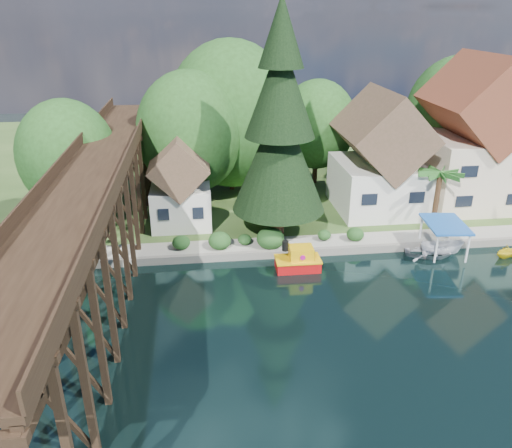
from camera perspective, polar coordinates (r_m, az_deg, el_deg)
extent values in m
plane|color=black|center=(33.10, 10.90, -9.80)|extent=(140.00, 140.00, 0.00)
cube|color=#2B471C|center=(63.43, 1.98, 7.35)|extent=(140.00, 52.00, 0.50)
cube|color=slate|center=(40.72, 13.08, -2.79)|extent=(60.00, 0.40, 0.62)
cube|color=gray|center=(42.41, 15.09, -1.58)|extent=(50.00, 2.60, 0.06)
cube|color=black|center=(22.71, -23.28, -16.74)|extent=(4.00, 0.36, 8.00)
cube|color=black|center=(25.14, -21.40, -12.09)|extent=(4.00, 0.36, 8.00)
cube|color=black|center=(27.73, -19.91, -8.28)|extent=(4.00, 0.36, 8.00)
cube|color=black|center=(30.43, -18.70, -5.13)|extent=(4.00, 0.36, 8.00)
cube|color=black|center=(33.23, -17.71, -2.50)|extent=(4.00, 0.36, 8.00)
cube|color=black|center=(36.09, -16.87, -0.28)|extent=(4.00, 0.36, 8.00)
cube|color=black|center=(39.00, -16.16, 1.61)|extent=(4.00, 0.36, 8.00)
cube|color=black|center=(41.96, -15.54, 3.24)|extent=(4.00, 0.36, 8.00)
cube|color=black|center=(44.94, -15.01, 4.65)|extent=(4.00, 0.36, 8.00)
cube|color=black|center=(47.96, -14.54, 5.88)|extent=(4.00, 0.36, 8.00)
cube|color=black|center=(51.00, -14.12, 6.97)|extent=(4.00, 0.36, 8.00)
cube|color=black|center=(54.06, -13.75, 7.93)|extent=(4.00, 0.36, 8.00)
cube|color=black|center=(34.73, -20.60, 5.44)|extent=(0.35, 44.00, 0.35)
cube|color=black|center=(34.04, -14.86, 5.83)|extent=(0.35, 44.00, 0.35)
cube|color=black|center=(34.26, -17.82, 6.12)|extent=(4.00, 44.00, 0.30)
cube|color=black|center=(34.55, -21.20, 6.75)|extent=(0.12, 44.00, 0.80)
cube|color=black|center=(33.77, -14.59, 7.23)|extent=(0.12, 44.00, 0.80)
cube|color=silver|center=(47.73, 13.66, 4.30)|extent=(7.50, 8.00, 4.50)
cube|color=brown|center=(46.38, 14.25, 10.07)|extent=(7.64, 8.64, 7.64)
cube|color=black|center=(43.39, 12.84, 2.75)|extent=(1.35, 0.08, 1.00)
cube|color=black|center=(44.94, 17.91, 2.90)|extent=(1.35, 0.08, 1.00)
cube|color=beige|center=(51.63, 23.06, 5.69)|extent=(8.50, 8.50, 6.50)
cube|color=#5D2B1B|center=(50.25, 24.22, 12.52)|extent=(8.65, 9.18, 8.65)
cube|color=black|center=(46.83, 23.02, 4.40)|extent=(1.53, 0.08, 1.00)
cube|color=silver|center=(43.66, -8.51, 2.20)|extent=(5.00, 5.00, 3.50)
cube|color=brown|center=(42.51, -8.80, 6.66)|extent=(5.09, 5.40, 5.09)
cube|color=black|center=(41.31, -10.53, 1.05)|extent=(0.90, 0.08, 1.00)
cube|color=black|center=(41.20, -6.65, 1.24)|extent=(0.90, 0.08, 1.00)
cylinder|color=#382314|center=(47.69, -7.24, 4.78)|extent=(0.50, 0.50, 4.50)
ellipsoid|color=#1F4318|center=(46.39, -7.54, 10.34)|extent=(4.40, 4.40, 5.06)
cylinder|color=#382314|center=(51.53, -2.79, 6.64)|extent=(0.50, 0.50, 4.95)
ellipsoid|color=#1F4318|center=(50.26, -2.91, 12.34)|extent=(5.00, 5.00, 5.75)
cylinder|color=#382314|center=(53.94, 6.79, 6.78)|extent=(0.50, 0.50, 4.05)
ellipsoid|color=#1F4318|center=(52.87, 7.01, 11.21)|extent=(4.00, 4.00, 4.60)
cylinder|color=#382314|center=(59.13, 21.21, 7.07)|extent=(0.50, 0.50, 4.50)
ellipsoid|color=#1F4318|center=(58.09, 21.90, 11.55)|extent=(4.60, 4.60, 5.29)
cylinder|color=#382314|center=(45.27, -19.97, 2.16)|extent=(0.50, 0.50, 4.05)
ellipsoid|color=#1F4318|center=(44.00, -20.74, 7.34)|extent=(4.00, 4.00, 4.60)
ellipsoid|color=#174118|center=(39.16, -4.18, -1.75)|extent=(1.98, 1.98, 1.53)
ellipsoid|color=#174118|center=(39.62, -1.31, -1.64)|extent=(1.54, 1.54, 1.19)
ellipsoid|color=#174118|center=(39.28, 1.66, -1.47)|extent=(2.20, 2.20, 1.70)
ellipsoid|color=#174118|center=(39.39, -8.56, -1.94)|extent=(1.76, 1.76, 1.36)
ellipsoid|color=#174118|center=(40.77, 7.81, -1.11)|extent=(1.54, 1.54, 1.19)
ellipsoid|color=#174118|center=(41.15, 11.29, -0.99)|extent=(1.76, 1.76, 1.36)
cylinder|color=#382314|center=(41.23, 2.54, 1.07)|extent=(1.02, 1.02, 3.41)
cone|color=black|center=(39.56, 2.67, 7.94)|extent=(7.51, 7.51, 9.10)
cone|color=black|center=(38.49, 2.82, 15.29)|extent=(5.46, 5.46, 7.39)
cone|color=black|center=(38.12, 2.95, 21.22)|extent=(3.41, 3.41, 5.12)
cylinder|color=#382314|center=(45.31, 19.91, 2.47)|extent=(0.45, 0.45, 4.48)
ellipsoid|color=#21511B|center=(44.54, 20.34, 5.40)|extent=(4.55, 4.55, 1.02)
cube|color=#AB0B0D|center=(37.31, 4.78, -4.65)|extent=(3.26, 1.76, 0.86)
cube|color=#E1A60B|center=(37.09, 4.81, -4.02)|extent=(3.36, 1.87, 0.11)
cube|color=#E1A60B|center=(36.93, 5.16, -3.38)|extent=(1.74, 1.31, 1.08)
cylinder|color=black|center=(36.41, 3.36, -2.49)|extent=(0.48, 0.48, 0.76)
cylinder|color=#AE0D7C|center=(36.34, 5.36, -3.85)|extent=(0.39, 0.09, 0.39)
cylinder|color=#AE0D7C|center=(37.51, 4.97, -2.92)|extent=(0.39, 0.09, 0.39)
cylinder|color=#AE0D7C|center=(37.10, 6.47, -3.30)|extent=(0.09, 0.39, 0.39)
imported|color=silver|center=(41.36, 19.08, -3.00)|extent=(4.22, 3.54, 0.75)
imported|color=white|center=(41.83, 20.47, -2.48)|extent=(3.51, 1.63, 1.31)
cube|color=blue|center=(41.05, 20.86, -0.01)|extent=(3.32, 4.49, 0.16)
cylinder|color=white|center=(40.43, 23.05, -2.58)|extent=(0.16, 0.16, 2.36)
cylinder|color=white|center=(43.49, 21.27, -0.46)|extent=(0.16, 0.16, 2.36)
cylinder|color=white|center=(39.54, 19.91, -2.65)|extent=(0.16, 0.16, 2.36)
cylinder|color=white|center=(42.67, 18.33, -0.48)|extent=(0.16, 0.16, 2.36)
imported|color=yellow|center=(43.52, 26.80, -2.68)|extent=(2.71, 2.52, 1.17)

